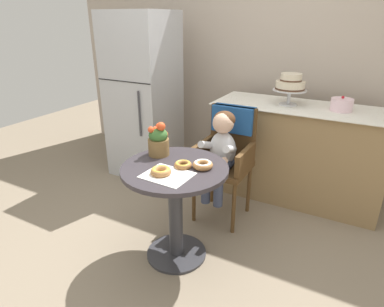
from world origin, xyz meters
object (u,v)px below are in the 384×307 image
round_layer_cake (342,105)px  donut_mid (161,171)px  seated_child (221,147)px  tiered_cake_stand (290,84)px  refrigerator (143,97)px  donut_front (203,164)px  cafe_table (175,195)px  flower_vase (159,140)px  wicker_chair (228,145)px  donut_side (183,164)px

round_layer_cake → donut_mid: bearing=-121.4°
seated_child → tiered_cake_stand: (0.34, 0.73, 0.40)m
refrigerator → donut_front: bearing=-40.0°
tiered_cake_stand → refrigerator: refrigerator is taller
cafe_table → flower_vase: bearing=148.5°
flower_vase → donut_mid: bearing=-54.4°
donut_front → donut_mid: size_ratio=1.01×
cafe_table → tiered_cake_stand: tiered_cake_stand is taller
donut_front → round_layer_cake: (0.69, 1.23, 0.21)m
donut_front → round_layer_cake: round_layer_cake is taller
flower_vase → cafe_table: bearing=-31.5°
wicker_chair → seated_child: bearing=-87.0°
seated_child → round_layer_cake: 1.10m
flower_vase → wicker_chair: bearing=64.3°
cafe_table → donut_front: size_ratio=5.36×
donut_front → donut_mid: bearing=-132.2°
donut_front → donut_side: (-0.12, -0.05, -0.00)m
wicker_chair → round_layer_cake: 1.02m
tiered_cake_stand → donut_side: bearing=-106.0°
donut_mid → donut_side: bearing=65.2°
donut_front → flower_vase: size_ratio=0.54×
round_layer_cake → cafe_table: bearing=-123.4°
seated_child → refrigerator: 1.26m
donut_front → tiered_cake_stand: size_ratio=0.45×
seated_child → donut_side: seated_child is taller
flower_vase → refrigerator: (-0.84, 0.97, 0.02)m
donut_side → seated_child: bearing=86.8°
seated_child → donut_side: bearing=-93.2°
donut_mid → flower_vase: 0.33m
wicker_chair → round_layer_cake: bearing=39.6°
donut_side → round_layer_cake: round_layer_cake is taller
tiered_cake_stand → round_layer_cake: bearing=0.6°
wicker_chair → flower_vase: size_ratio=3.86×
seated_child → donut_front: 0.51m
donut_front → donut_side: 0.13m
donut_front → round_layer_cake: bearing=60.7°
cafe_table → wicker_chair: size_ratio=0.75×
donut_front → flower_vase: (-0.38, 0.05, 0.09)m
cafe_table → donut_front: (0.17, 0.07, 0.24)m
donut_side → tiered_cake_stand: size_ratio=0.39×
donut_mid → round_layer_cake: round_layer_cake is taller
flower_vase → seated_child: bearing=57.0°
cafe_table → tiered_cake_stand: bearing=72.1°
cafe_table → donut_front: donut_front is taller
donut_mid → refrigerator: size_ratio=0.08×
donut_side → refrigerator: refrigerator is taller
donut_side → wicker_chair: bearing=87.5°
refrigerator → cafe_table: bearing=-46.3°
tiered_cake_stand → seated_child: bearing=-114.8°
donut_side → tiered_cake_stand: (0.37, 1.28, 0.34)m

